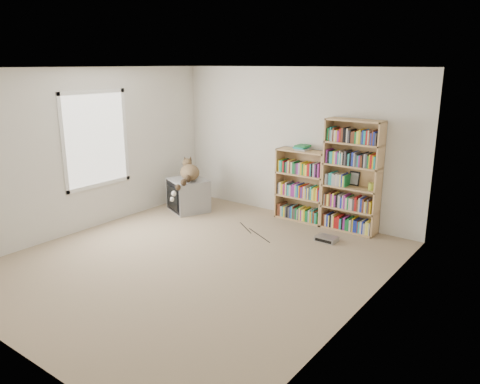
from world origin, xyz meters
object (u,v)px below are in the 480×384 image
Objects in this scene: crt_tv at (189,195)px; bookcase_short at (302,188)px; bookcase_tall at (352,179)px; cat at (187,175)px; dvd_player at (326,239)px.

crt_tv is 0.70× the size of bookcase_short.
bookcase_tall reaches higher than bookcase_short.
cat is 2.69m from dvd_player.
bookcase_short is at bearing 179.90° from bookcase_tall.
crt_tv is 0.48× the size of bookcase_tall.
cat is 2.81m from bookcase_tall.
bookcase_short is 1.15m from dvd_player.
dvd_player is (2.61, 0.18, -0.64)m from cat.
bookcase_short is at bearing 64.31° from cat.
bookcase_tall reaches higher than cat.
bookcase_short reaches higher than dvd_player.
bookcase_tall is (2.73, 0.75, 0.55)m from crt_tv.
cat is at bearing -155.23° from bookcase_short.
cat is (0.06, -0.08, 0.39)m from crt_tv.
bookcase_short is (1.86, 0.75, 0.26)m from crt_tv.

